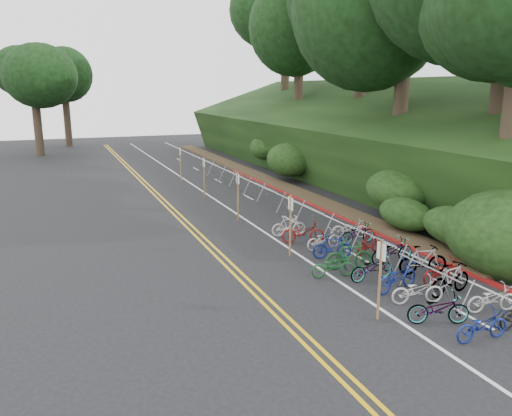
% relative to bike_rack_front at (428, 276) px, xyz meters
% --- Properties ---
extents(ground, '(120.00, 120.00, 0.00)m').
position_rel_bike_rack_front_xyz_m(ground, '(-2.68, 0.52, -0.83)').
color(ground, black).
rests_on(ground, ground).
extents(road_markings, '(7.47, 80.00, 0.01)m').
position_rel_bike_rack_front_xyz_m(road_markings, '(-2.04, 10.62, -0.82)').
color(road_markings, gold).
rests_on(road_markings, ground).
extents(red_curb, '(0.25, 28.00, 0.10)m').
position_rel_bike_rack_front_xyz_m(red_curb, '(3.02, 12.52, -0.78)').
color(red_curb, maroon).
rests_on(red_curb, ground).
extents(embankment, '(14.30, 48.14, 9.11)m').
position_rel_bike_rack_front_xyz_m(embankment, '(10.28, 19.56, 1.74)').
color(embankment, black).
rests_on(embankment, ground).
extents(tree_cluster, '(32.61, 54.17, 18.67)m').
position_rel_bike_rack_front_xyz_m(tree_cluster, '(7.08, 22.56, 10.82)').
color(tree_cluster, '#2D2319').
rests_on(tree_cluster, ground).
extents(bike_rack_front, '(1.13, 2.82, 1.14)m').
position_rel_bike_rack_front_xyz_m(bike_rack_front, '(0.00, 0.00, 0.00)').
color(bike_rack_front, gray).
rests_on(bike_rack_front, ground).
extents(bike_racks_rest, '(1.14, 23.00, 1.17)m').
position_rel_bike_rack_front_xyz_m(bike_racks_rest, '(0.32, 13.52, 0.03)').
color(bike_racks_rest, gray).
rests_on(bike_racks_rest, ground).
extents(signpost_near, '(0.08, 0.40, 2.41)m').
position_rel_bike_rack_front_xyz_m(signpost_near, '(-2.17, -0.48, 0.55)').
color(signpost_near, brown).
rests_on(signpost_near, ground).
extents(signposts_rest, '(0.08, 18.40, 2.50)m').
position_rel_bike_rack_front_xyz_m(signposts_rest, '(-2.08, 14.52, 0.60)').
color(signposts_rest, brown).
rests_on(signposts_rest, ground).
extents(bike_front, '(0.85, 1.65, 0.83)m').
position_rel_bike_rack_front_xyz_m(bike_front, '(-1.67, 2.90, -0.41)').
color(bike_front, '#144C1E').
rests_on(bike_front, ground).
extents(bike_valet, '(3.51, 12.30, 1.09)m').
position_rel_bike_rack_front_xyz_m(bike_valet, '(0.32, 2.35, -0.36)').
color(bike_valet, navy).
rests_on(bike_valet, ground).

